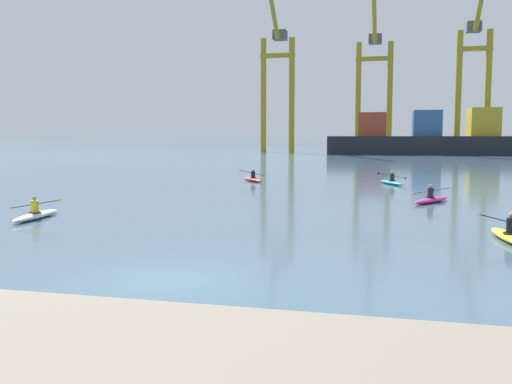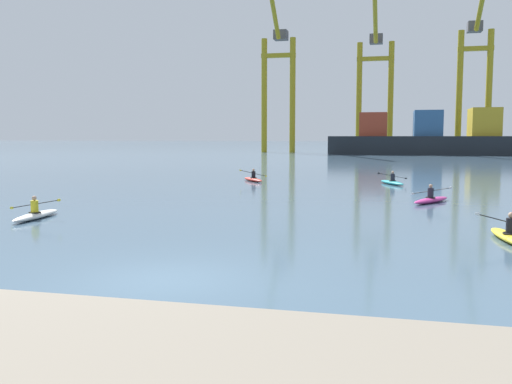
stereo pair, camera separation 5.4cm
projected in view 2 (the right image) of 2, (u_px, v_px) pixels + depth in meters
name	position (u px, v px, depth m)	size (l,w,h in m)	color
ground_plane	(164.00, 279.00, 13.20)	(800.00, 800.00, 0.00)	#425B70
container_barge	(428.00, 139.00, 104.80)	(36.07, 10.91, 8.52)	#1E2328
gantry_crane_west	(278.00, 72.00, 116.70)	(7.28, 16.94, 35.94)	olive
gantry_crane_west_mid	(375.00, 76.00, 120.13)	(7.92, 19.60, 32.41)	olive
gantry_crane_east_mid	(475.00, 67.00, 109.62)	(6.73, 19.15, 34.66)	olive
kayak_white	(36.00, 214.00, 22.92)	(2.26, 3.44, 0.95)	silver
kayak_teal	(392.00, 182.00, 39.32)	(2.06, 3.33, 0.95)	teal
kayak_yellow	(509.00, 236.00, 17.99)	(2.23, 3.45, 0.95)	yellow
kayak_red	(253.00, 179.00, 42.15)	(2.43, 3.14, 0.95)	red
kayak_magenta	(431.00, 199.00, 28.47)	(2.24, 3.24, 0.95)	#C13384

